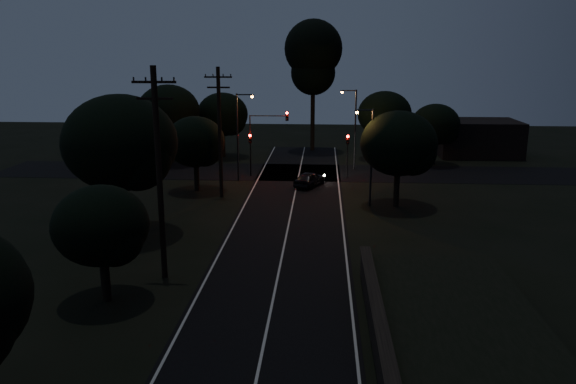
{
  "coord_description": "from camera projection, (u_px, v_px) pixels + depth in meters",
  "views": [
    {
      "loc": [
        2.3,
        -12.38,
        11.65
      ],
      "look_at": [
        0.0,
        24.0,
        2.5
      ],
      "focal_mm": 35.0,
      "sensor_mm": 36.0,
      "label": 1
    }
  ],
  "objects": [
    {
      "name": "tree_left_c",
      "position": [
        124.0,
        146.0,
        35.31
      ],
      "size": [
        7.21,
        7.21,
        9.11
      ],
      "color": "black",
      "rests_on": "ground"
    },
    {
      "name": "utility_pole_far",
      "position": [
        220.0,
        131.0,
        44.97
      ],
      "size": [
        2.2,
        0.3,
        10.5
      ],
      "color": "black",
      "rests_on": "ground"
    },
    {
      "name": "tall_pine",
      "position": [
        313.0,
        57.0,
        65.44
      ],
      "size": [
        6.75,
        6.75,
        15.35
      ],
      "color": "black",
      "rests_on": "ground"
    },
    {
      "name": "tree_right_a",
      "position": [
        402.0,
        145.0,
        42.22
      ],
      "size": [
        5.8,
        5.8,
        7.38
      ],
      "color": "black",
      "rests_on": "ground"
    },
    {
      "name": "streetlight_c",
      "position": [
        369.0,
        150.0,
        42.58
      ],
      "size": [
        1.46,
        0.26,
        7.5
      ],
      "color": "black",
      "rests_on": "ground"
    },
    {
      "name": "signal_right",
      "position": [
        348.0,
        148.0,
        52.7
      ],
      "size": [
        0.28,
        0.35,
        4.1
      ],
      "color": "black",
      "rests_on": "ground"
    },
    {
      "name": "road_surface",
      "position": [
        294.0,
        201.0,
        45.08
      ],
      "size": [
        60.0,
        70.0,
        0.03
      ],
      "color": "black",
      "rests_on": "ground"
    },
    {
      "name": "building_left",
      "position": [
        134.0,
        134.0,
        65.98
      ],
      "size": [
        10.0,
        8.0,
        4.4
      ],
      "primitive_type": "cube",
      "color": "black",
      "rests_on": "ground"
    },
    {
      "name": "utility_pole_mid",
      "position": [
        159.0,
        171.0,
        28.45
      ],
      "size": [
        2.2,
        0.3,
        11.0
      ],
      "color": "black",
      "rests_on": "ground"
    },
    {
      "name": "building_right",
      "position": [
        477.0,
        138.0,
        64.55
      ],
      "size": [
        9.0,
        7.0,
        4.0
      ],
      "primitive_type": "cube",
      "color": "black",
      "rests_on": "ground"
    },
    {
      "name": "streetlight_a",
      "position": [
        239.0,
        131.0,
        50.94
      ],
      "size": [
        1.66,
        0.26,
        8.0
      ],
      "color": "black",
      "rests_on": "ground"
    },
    {
      "name": "streetlight_b",
      "position": [
        353.0,
        124.0,
        56.1
      ],
      "size": [
        1.66,
        0.26,
        8.0
      ],
      "color": "black",
      "rests_on": "ground"
    },
    {
      "name": "tree_left_d",
      "position": [
        197.0,
        143.0,
        47.27
      ],
      "size": [
        5.04,
        5.04,
        6.4
      ],
      "color": "black",
      "rests_on": "ground"
    },
    {
      "name": "tree_far_e",
      "position": [
        437.0,
        126.0,
        58.48
      ],
      "size": [
        5.04,
        5.04,
        6.4
      ],
      "color": "black",
      "rests_on": "ground"
    },
    {
      "name": "tree_far_nw",
      "position": [
        224.0,
        116.0,
        62.64
      ],
      "size": [
        5.71,
        5.71,
        7.24
      ],
      "color": "black",
      "rests_on": "ground"
    },
    {
      "name": "car",
      "position": [
        309.0,
        179.0,
        49.69
      ],
      "size": [
        3.05,
        4.28,
        1.35
      ],
      "primitive_type": "imported",
      "rotation": [
        0.0,
        0.0,
        2.73
      ],
      "color": "black",
      "rests_on": "ground"
    },
    {
      "name": "tree_left_b",
      "position": [
        104.0,
        228.0,
        26.07
      ],
      "size": [
        4.46,
        4.46,
        5.68
      ],
      "color": "black",
      "rests_on": "ground"
    },
    {
      "name": "signal_left",
      "position": [
        250.0,
        147.0,
        53.26
      ],
      "size": [
        0.28,
        0.35,
        4.1
      ],
      "color": "black",
      "rests_on": "ground"
    },
    {
      "name": "tree_far_ne",
      "position": [
        387.0,
        115.0,
        61.5
      ],
      "size": [
        5.92,
        5.92,
        7.48
      ],
      "color": "black",
      "rests_on": "ground"
    },
    {
      "name": "tree_far_w",
      "position": [
        170.0,
        113.0,
        58.88
      ],
      "size": [
        6.53,
        6.53,
        8.33
      ],
      "color": "black",
      "rests_on": "ground"
    },
    {
      "name": "signal_mast",
      "position": [
        268.0,
        131.0,
        52.79
      ],
      "size": [
        3.7,
        0.35,
        6.25
      ],
      "color": "black",
      "rests_on": "ground"
    }
  ]
}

